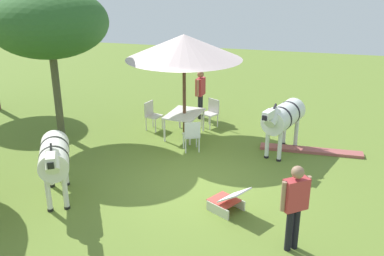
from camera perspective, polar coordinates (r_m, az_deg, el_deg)
ground_plane at (r=10.49m, az=0.68°, el=-7.18°), size 36.00×36.00×0.00m
shade_umbrella at (r=12.51m, az=-1.07°, el=10.66°), size 3.38×3.38×3.09m
patio_dining_table at (r=13.03m, az=-1.01°, el=1.65°), size 1.41×1.03×0.74m
patio_chair_near_lawn at (r=11.96m, az=-0.03°, el=-0.80°), size 0.57×0.58×0.90m
patio_chair_near_hut at (r=13.89m, az=2.58°, el=2.25°), size 0.58×0.59×0.90m
patio_chair_east_end at (r=13.69m, az=-5.34°, el=1.91°), size 0.53×0.52×0.90m
guest_beside_umbrella at (r=14.53m, az=1.12°, el=5.02°), size 0.59×0.25×1.64m
standing_watcher at (r=7.93m, az=13.45°, el=-9.30°), size 0.45×0.49×1.68m
striped_lounge_chair at (r=9.25m, az=4.78°, el=-9.53°), size 0.86×0.96×0.64m
zebra_nearest_camera at (r=11.95m, az=11.92°, el=1.37°), size 2.12×1.12×1.59m
zebra_by_umbrella at (r=9.82m, az=-17.72°, el=-3.67°), size 1.91×1.34×1.56m
acacia_tree_far_lawn at (r=13.00m, az=-18.35°, el=13.02°), size 3.31×3.31×4.41m
brick_patio_kerb at (r=12.57m, az=15.39°, el=-2.87°), size 0.45×2.81×0.08m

